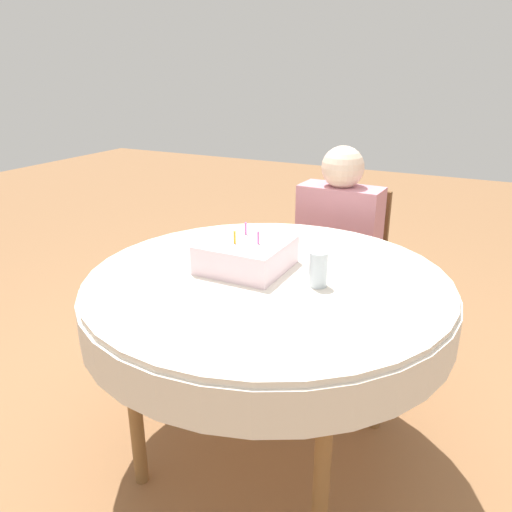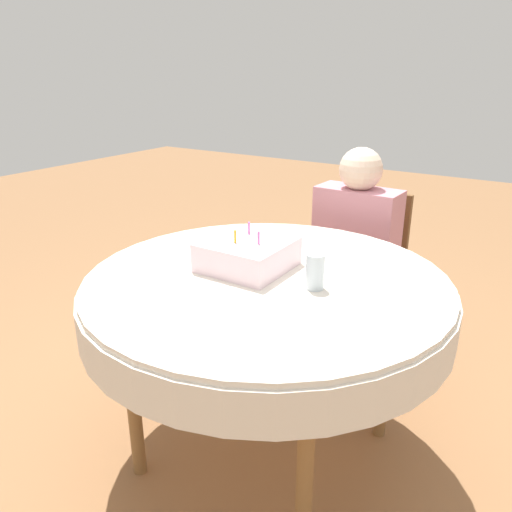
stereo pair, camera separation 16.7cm
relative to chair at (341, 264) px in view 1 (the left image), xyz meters
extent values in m
plane|color=#8C603D|center=(0.03, -0.98, -0.46)|extent=(12.00, 12.00, 0.00)
cylinder|color=silver|center=(0.03, -0.98, 0.30)|extent=(1.26, 1.26, 0.02)
cylinder|color=silver|center=(0.03, -0.98, 0.22)|extent=(1.28, 1.28, 0.14)
cylinder|color=brown|center=(-0.32, -1.33, -0.08)|extent=(0.05, 0.05, 0.74)
cylinder|color=brown|center=(0.38, -1.33, -0.08)|extent=(0.05, 0.05, 0.74)
cylinder|color=brown|center=(-0.32, -0.63, -0.08)|extent=(0.05, 0.05, 0.74)
cylinder|color=brown|center=(0.38, -0.63, -0.08)|extent=(0.05, 0.05, 0.74)
cube|color=brown|center=(0.00, -0.07, -0.05)|extent=(0.46, 0.46, 0.04)
cube|color=brown|center=(0.01, 0.13, 0.18)|extent=(0.40, 0.05, 0.43)
cylinder|color=brown|center=(-0.21, -0.26, -0.26)|extent=(0.04, 0.04, 0.38)
cylinder|color=brown|center=(0.18, -0.28, -0.26)|extent=(0.04, 0.04, 0.38)
cylinder|color=brown|center=(-0.19, 0.13, -0.26)|extent=(0.04, 0.04, 0.38)
cylinder|color=brown|center=(0.20, 0.11, -0.26)|extent=(0.04, 0.04, 0.38)
cylinder|color=beige|center=(-0.11, -0.21, -0.25)|extent=(0.09, 0.09, 0.42)
cylinder|color=beige|center=(0.09, -0.22, -0.25)|extent=(0.09, 0.09, 0.42)
cube|color=#C67F8E|center=(0.00, -0.07, 0.20)|extent=(0.42, 0.20, 0.47)
sphere|color=beige|center=(0.00, -0.07, 0.53)|extent=(0.21, 0.21, 0.21)
cube|color=silver|center=(-0.07, -0.95, 0.36)|extent=(0.29, 0.29, 0.10)
cylinder|color=#D166B2|center=(-0.02, -0.96, 0.43)|extent=(0.01, 0.01, 0.05)
cylinder|color=#D166B2|center=(-0.11, -0.88, 0.43)|extent=(0.01, 0.01, 0.05)
cylinder|color=gold|center=(-0.09, -0.99, 0.43)|extent=(0.01, 0.01, 0.05)
cylinder|color=silver|center=(0.21, -0.98, 0.37)|extent=(0.06, 0.06, 0.12)
camera|label=1|loc=(0.72, -2.42, 0.99)|focal=35.00mm
camera|label=2|loc=(0.86, -2.34, 0.99)|focal=35.00mm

